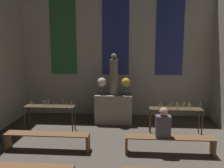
{
  "coord_description": "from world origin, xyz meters",
  "views": [
    {
      "loc": [
        0.59,
        1.09,
        2.73
      ],
      "look_at": [
        0.0,
        8.65,
        1.48
      ],
      "focal_mm": 40.0,
      "sensor_mm": 36.0,
      "label": 1
    }
  ],
  "objects": [
    {
      "name": "flower_vase_left",
      "position": [
        -0.41,
        9.45,
        1.36
      ],
      "size": [
        0.32,
        0.32,
        0.58
      ],
      "color": "#4C5666",
      "rests_on": "altar"
    },
    {
      "name": "person_seated",
      "position": [
        1.39,
        7.04,
        0.77
      ],
      "size": [
        0.36,
        0.24,
        0.74
      ],
      "color": "#564C56",
      "rests_on": "pew_back_right"
    },
    {
      "name": "flower_vase_right",
      "position": [
        0.41,
        9.45,
        1.36
      ],
      "size": [
        0.32,
        0.32,
        0.58
      ],
      "color": "#4C5666",
      "rests_on": "altar"
    },
    {
      "name": "wall_back",
      "position": [
        0.0,
        10.44,
        2.47
      ],
      "size": [
        7.24,
        0.16,
        4.88
      ],
      "color": "beige",
      "rests_on": "ground_plane"
    },
    {
      "name": "pew_back_left",
      "position": [
        -1.55,
        7.04,
        0.33
      ],
      "size": [
        2.18,
        0.36,
        0.44
      ],
      "color": "brown",
      "rests_on": "ground_plane"
    },
    {
      "name": "statue",
      "position": [
        0.0,
        9.45,
        1.64
      ],
      "size": [
        0.28,
        0.28,
        1.39
      ],
      "color": "gray",
      "rests_on": "altar"
    },
    {
      "name": "pew_back_right",
      "position": [
        1.55,
        7.04,
        0.33
      ],
      "size": [
        2.18,
        0.36,
        0.44
      ],
      "color": "brown",
      "rests_on": "ground_plane"
    },
    {
      "name": "altar",
      "position": [
        0.0,
        9.45,
        0.5
      ],
      "size": [
        1.26,
        0.67,
        0.99
      ],
      "color": "gray",
      "rests_on": "ground_plane"
    },
    {
      "name": "candle_rack_left",
      "position": [
        -1.92,
        8.41,
        0.71
      ],
      "size": [
        1.55,
        0.39,
        1.01
      ],
      "color": "#473823",
      "rests_on": "ground_plane"
    },
    {
      "name": "candle_rack_right",
      "position": [
        1.92,
        8.41,
        0.71
      ],
      "size": [
        1.55,
        0.39,
        1.01
      ],
      "color": "#473823",
      "rests_on": "ground_plane"
    }
  ]
}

